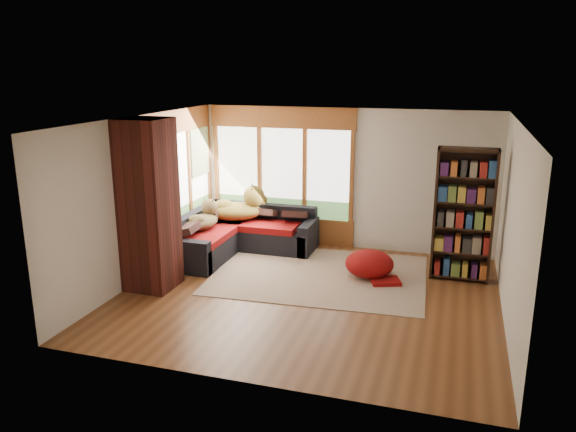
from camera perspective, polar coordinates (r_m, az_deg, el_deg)
The scene contains 17 objects.
floor at distance 8.49m, azimuth 2.04°, elevation -8.07°, with size 5.50×5.50×0.00m, color brown.
ceiling at distance 7.84m, azimuth 2.22°, elevation 9.67°, with size 5.50×5.50×0.00m, color white.
wall_back at distance 10.44m, azimuth 5.71°, elevation 3.76°, with size 5.50×0.04×2.60m, color silver.
wall_front at distance 5.80m, azimuth -4.35°, elevation -5.54°, with size 5.50×0.04×2.60m, color silver.
wall_left at distance 9.15m, azimuth -14.75°, elevation 1.72°, with size 0.04×5.00×2.60m, color silver.
wall_right at distance 7.85m, azimuth 21.91°, elevation -1.09°, with size 0.04×5.00×2.60m, color silver.
windows_back at distance 10.70m, azimuth -0.63°, elevation 4.39°, with size 2.82×0.10×1.90m.
windows_left at distance 10.14m, azimuth -11.08°, elevation 3.50°, with size 0.10×2.62×1.90m.
roller_blind at distance 10.78m, azimuth -8.98°, elevation 6.44°, with size 0.03×0.72×0.90m, color #8D9E6E.
brick_chimney at distance 8.68m, azimuth -13.98°, elevation 1.06°, with size 0.70×0.70×2.60m, color #471914.
sectional_sofa at distance 10.50m, azimuth -5.83°, elevation -1.78°, with size 2.20×2.20×0.80m.
area_rug at distance 9.29m, azimuth 3.22°, elevation -5.94°, with size 3.41×2.61×0.01m, color beige.
bookshelf at distance 9.20m, azimuth 17.39°, elevation 0.06°, with size 0.91×0.30×2.12m.
pouf at distance 9.25m, azimuth 8.27°, elevation -4.74°, with size 0.79×0.79×0.43m, color #8B0807.
dog_tan at distance 10.53m, azimuth -4.93°, elevation 1.23°, with size 1.16×0.95×0.57m.
dog_brindle at distance 10.10m, azimuth -8.58°, elevation 0.07°, with size 0.56×0.83×0.43m.
throw_pillows at distance 10.49m, azimuth -5.39°, elevation 0.90°, with size 1.98×1.68×0.45m.
Camera 1 is at (2.02, -7.54, 3.34)m, focal length 35.00 mm.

